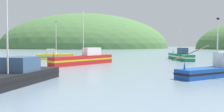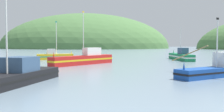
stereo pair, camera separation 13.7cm
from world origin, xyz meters
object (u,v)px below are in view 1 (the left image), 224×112
object	(u,v)px
fishing_boat_green	(181,56)
fishing_boat_black	(13,76)
fishing_boat_red	(84,59)
fishing_boat_blue	(217,70)
fishing_boat_yellow	(54,56)

from	to	relation	value
fishing_boat_green	fishing_boat_black	world-z (taller)	fishing_boat_black
fishing_boat_black	fishing_boat_red	size ratio (longest dim) A/B	1.07
fishing_boat_red	fishing_boat_blue	distance (m)	19.93
fishing_boat_black	fishing_boat_red	bearing A→B (deg)	-176.12
fishing_boat_blue	fishing_boat_green	bearing A→B (deg)	-128.78
fishing_boat_blue	fishing_boat_black	bearing A→B (deg)	-15.07
fishing_boat_green	fishing_boat_yellow	xyz separation A→B (m)	(-24.99, 0.61, -0.05)
fishing_boat_yellow	fishing_boat_green	bearing A→B (deg)	-23.66
fishing_boat_red	fishing_boat_yellow	bearing A→B (deg)	-109.10
fishing_boat_black	fishing_boat_red	xyz separation A→B (m)	(2.91, 18.89, 0.19)
fishing_boat_red	fishing_boat_blue	world-z (taller)	fishing_boat_red
fishing_boat_yellow	fishing_boat_black	distance (m)	30.86
fishing_boat_black	fishing_boat_red	distance (m)	19.11
fishing_boat_black	fishing_boat_blue	bearing A→B (deg)	119.24
fishing_boat_red	fishing_boat_green	bearing A→B (deg)	160.44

